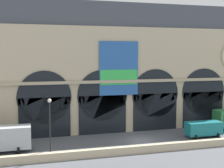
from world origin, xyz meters
TOP-DOWN VIEW (x-y plane):
  - ground_plane at (0.00, 0.00)m, footprint 200.00×200.00m
  - quay_parapet_wall at (0.00, -5.15)m, footprint 90.00×0.70m
  - station_building at (0.03, 7.75)m, footprint 43.94×5.93m
  - box_truck_west at (-18.31, -0.45)m, footprint 7.50×2.91m
  - van_mideast at (9.34, -0.65)m, footprint 5.20×2.48m
  - street_lamp_quayside at (-12.58, -4.35)m, footprint 0.44×0.44m

SIDE VIEW (x-z plane):
  - ground_plane at x=0.00m, z-range 0.00..0.00m
  - quay_parapet_wall at x=0.00m, z-range 0.00..0.94m
  - van_mideast at x=9.34m, z-range 0.15..2.35m
  - box_truck_west at x=-18.31m, z-range 0.14..3.26m
  - street_lamp_quayside at x=-12.58m, z-range 0.96..7.86m
  - station_building at x=0.03m, z-range -0.25..19.43m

